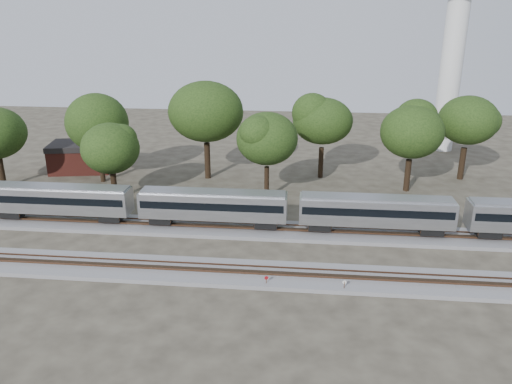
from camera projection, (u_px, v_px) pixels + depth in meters
The scene contains 15 objects.
ground at pixel (253, 256), 49.62m from camera, with size 160.00×160.00×0.00m, color #383328.
track_far at pixel (259, 230), 55.18m from camera, with size 160.00×5.00×0.73m.
track_near at pixel (248, 274), 45.81m from camera, with size 160.00×5.00×0.73m.
train at pixel (377, 210), 53.01m from camera, with size 119.68×2.91×4.29m.
switch_stand_red at pixel (266, 280), 43.72m from camera, with size 0.34×0.15×1.10m.
switch_stand_white at pixel (344, 285), 42.92m from camera, with size 0.37×0.09×1.15m.
switch_lever at pixel (340, 287), 43.73m from camera, with size 0.50×0.30×0.30m, color #512D19.
brick_building at pixel (82, 156), 76.49m from camera, with size 10.09×7.97×4.34m.
tree_1 at pixel (97, 123), 69.11m from camera, with size 8.73×8.73×12.31m.
tree_2 at pixel (110, 148), 62.54m from camera, with size 7.00×7.00×9.86m.
tree_3 at pixel (206, 112), 70.30m from camera, with size 9.96×9.96×14.04m.
tree_4 at pixel (267, 139), 62.73m from camera, with size 8.11×8.11×11.44m.
tree_5 at pixel (323, 121), 71.00m from camera, with size 8.55×8.55×12.05m.
tree_6 at pixel (412, 132), 65.45m from camera, with size 8.31×8.31×11.72m.
tree_7 at pixel (468, 120), 70.20m from camera, with size 8.83×8.83×12.45m.
Camera 1 is at (4.89, -44.36, 22.61)m, focal length 35.00 mm.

